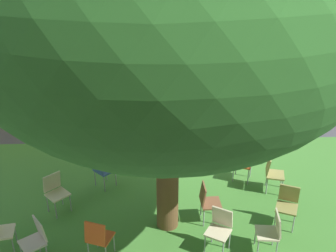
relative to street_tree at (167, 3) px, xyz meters
The scene contains 16 objects.
ground 6.03m from the street_tree, 104.72° to the right, with size 80.00×80.00×0.00m, color #424247.
grass_verge 4.63m from the street_tree, 145.00° to the right, with size 48.00×6.00×0.01m, color #3D752D.
street_tree is the anchor object (origin of this frame).
chair_0 4.03m from the street_tree, behind, with size 0.44×0.43×0.88m.
chair_1 4.24m from the street_tree, 34.79° to the left, with size 0.53×0.54×0.88m.
chair_2 4.64m from the street_tree, behind, with size 0.55×0.55×0.88m.
chair_3 4.78m from the street_tree, 155.76° to the right, with size 0.51×0.51×0.88m.
chair_4 4.64m from the street_tree, 14.18° to the right, with size 0.59×0.59×0.88m.
chair_5 4.44m from the street_tree, 44.57° to the right, with size 0.59×0.59×0.88m.
chair_6 4.71m from the street_tree, 20.23° to the left, with size 0.58×0.58×0.88m.
chair_7 4.12m from the street_tree, 141.42° to the left, with size 0.57×0.57×0.88m.
chair_8 5.08m from the street_tree, 99.24° to the right, with size 0.51×0.52×0.88m.
chair_9 4.69m from the street_tree, 138.95° to the right, with size 0.54×0.55×0.88m.
chair_11 4.45m from the street_tree, 154.96° to the left, with size 0.47×0.46×0.88m.
parked_car 8.76m from the street_tree, 130.98° to the right, with size 3.70×1.92×1.65m.
school_bus 8.26m from the street_tree, 56.58° to the right, with size 10.40×2.80×2.88m.
Camera 1 is at (1.33, 10.50, 5.44)m, focal length 42.67 mm.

